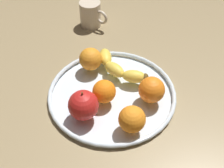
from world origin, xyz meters
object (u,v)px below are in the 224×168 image
(orange_front_right, at_px, (104,92))
(ambient_mug, at_px, (91,14))
(apple, at_px, (83,105))
(orange_center, at_px, (132,119))
(orange_back_right, at_px, (91,59))
(orange_back_left, at_px, (152,90))
(fruit_bowl, at_px, (112,94))
(banana, at_px, (119,68))

(orange_front_right, xyz_separation_m, ambient_mug, (-0.27, 0.28, -0.00))
(apple, xyz_separation_m, orange_center, (0.12, 0.04, -0.01))
(orange_back_right, distance_m, orange_center, 0.25)
(apple, height_order, ambient_mug, apple)
(orange_back_right, xyz_separation_m, orange_back_left, (0.21, -0.01, 0.00))
(fruit_bowl, distance_m, orange_back_right, 0.13)
(ambient_mug, bearing_deg, orange_front_right, -46.78)
(orange_back_left, distance_m, orange_center, 0.11)
(orange_front_right, relative_size, ambient_mug, 0.57)
(fruit_bowl, bearing_deg, orange_back_right, 157.56)
(orange_front_right, height_order, orange_back_left, orange_back_left)
(orange_front_right, distance_m, ambient_mug, 0.39)
(banana, bearing_deg, fruit_bowl, -58.94)
(banana, bearing_deg, orange_center, -36.18)
(orange_back_right, bearing_deg, orange_front_right, -36.53)
(fruit_bowl, distance_m, banana, 0.09)
(banana, distance_m, ambient_mug, 0.29)
(orange_back_right, distance_m, ambient_mug, 0.25)
(orange_front_right, xyz_separation_m, orange_center, (0.11, -0.04, 0.00))
(apple, distance_m, orange_front_right, 0.08)
(apple, relative_size, orange_center, 1.27)
(orange_back_right, xyz_separation_m, orange_center, (0.22, -0.12, 0.00))
(fruit_bowl, relative_size, orange_back_left, 5.06)
(banana, distance_m, apple, 0.19)
(fruit_bowl, bearing_deg, orange_back_left, 20.28)
(orange_back_right, xyz_separation_m, ambient_mug, (-0.15, 0.20, -0.01))
(orange_front_right, distance_m, orange_back_left, 0.13)
(orange_center, bearing_deg, fruit_bowl, 146.37)
(orange_back_right, bearing_deg, orange_back_left, -2.00)
(banana, height_order, apple, apple)
(fruit_bowl, xyz_separation_m, ambient_mug, (-0.26, 0.25, 0.04))
(apple, bearing_deg, orange_back_left, 52.64)
(banana, height_order, orange_center, orange_center)
(orange_front_right, bearing_deg, orange_back_left, 36.25)
(orange_back_left, xyz_separation_m, ambient_mug, (-0.37, 0.21, -0.01))
(orange_front_right, relative_size, orange_back_left, 0.89)
(orange_center, relative_size, ambient_mug, 0.61)
(orange_back_right, xyz_separation_m, orange_front_right, (0.11, -0.08, -0.00))
(fruit_bowl, xyz_separation_m, orange_center, (0.11, -0.07, 0.04))
(banana, xyz_separation_m, ambient_mug, (-0.24, 0.17, 0.01))
(orange_back_right, bearing_deg, fruit_bowl, -22.44)
(orange_back_left, xyz_separation_m, orange_center, (0.01, -0.11, -0.00))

